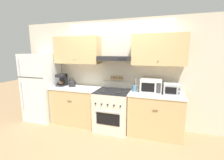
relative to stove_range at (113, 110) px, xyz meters
The scene contains 11 objects.
ground_plane 0.54m from the stove_range, 90.00° to the right, with size 16.00×16.00×0.00m, color #937551.
wall_back 1.04m from the stove_range, 92.02° to the left, with size 5.20×0.46×2.55m.
counter_left 0.98m from the stove_range, behind, with size 1.19×0.65×0.92m.
counter_right 0.95m from the stove_range, ahead, with size 1.14×0.65×0.92m.
stove_range is the anchor object (origin of this frame).
refrigerator 2.02m from the stove_range, behind, with size 0.77×0.74×1.75m.
tea_kettle 1.25m from the stove_range, behind, with size 0.22×0.17×0.23m.
coffee_maker 1.56m from the stove_range, behind, with size 0.20×0.26×0.31m.
microwave 1.04m from the stove_range, ahead, with size 0.44×0.36×0.29m.
utensil_crock 0.73m from the stove_range, 11.15° to the left, with size 0.11×0.11×0.30m.
toaster_oven 1.38m from the stove_range, ahead, with size 0.33×0.32×0.23m.
Camera 1 is at (0.97, -2.89, 1.78)m, focal length 24.00 mm.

